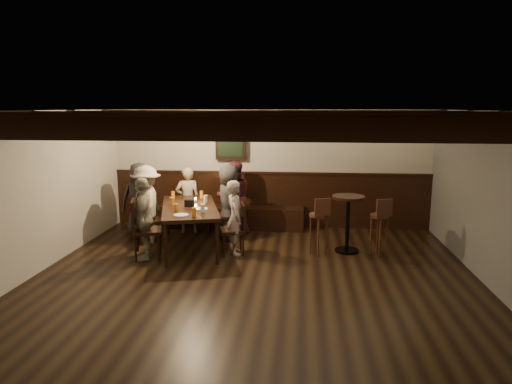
# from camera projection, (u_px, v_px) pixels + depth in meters

# --- Properties ---
(room) EXTENTS (7.00, 7.00, 7.00)m
(room) POSITION_uv_depth(u_px,v_px,m) (249.00, 185.00, 8.18)
(room) COLOR black
(room) RESTS_ON ground
(dining_table) EXTENTS (1.42, 2.19, 0.76)m
(dining_table) POSITION_uv_depth(u_px,v_px,m) (189.00, 209.00, 7.93)
(dining_table) COLOR black
(dining_table) RESTS_ON floor
(chair_left_near) EXTENTS (0.50, 0.50, 0.88)m
(chair_left_near) POSITION_uv_depth(u_px,v_px,m) (150.00, 228.00, 8.32)
(chair_left_near) COLOR black
(chair_left_near) RESTS_ON floor
(chair_left_far) EXTENTS (0.55, 0.55, 0.98)m
(chair_left_far) POSITION_uv_depth(u_px,v_px,m) (146.00, 241.00, 7.44)
(chair_left_far) COLOR black
(chair_left_far) RESTS_ON floor
(chair_right_near) EXTENTS (0.53, 0.53, 0.94)m
(chair_right_near) POSITION_uv_depth(u_px,v_px,m) (228.00, 224.00, 8.56)
(chair_right_near) COLOR black
(chair_right_near) RESTS_ON floor
(chair_right_far) EXTENTS (0.48, 0.48, 0.86)m
(chair_right_far) POSITION_uv_depth(u_px,v_px,m) (234.00, 239.00, 7.69)
(chair_right_far) COLOR black
(chair_right_far) RESTS_ON floor
(person_bench_left) EXTENTS (0.80, 0.63, 1.43)m
(person_bench_left) POSITION_uv_depth(u_px,v_px,m) (140.00, 200.00, 8.64)
(person_bench_left) COLOR #242527
(person_bench_left) RESTS_ON floor
(person_bench_centre) EXTENTS (0.54, 0.43, 1.30)m
(person_bench_centre) POSITION_uv_depth(u_px,v_px,m) (188.00, 200.00, 8.95)
(person_bench_centre) COLOR gray
(person_bench_centre) RESTS_ON floor
(person_bench_right) EXTENTS (0.81, 0.70, 1.41)m
(person_bench_right) POSITION_uv_depth(u_px,v_px,m) (234.00, 197.00, 8.95)
(person_bench_right) COLOR maroon
(person_bench_right) RESTS_ON floor
(person_left_near) EXTENTS (0.76, 1.03, 1.43)m
(person_left_near) POSITION_uv_depth(u_px,v_px,m) (147.00, 204.00, 8.23)
(person_left_near) COLOR #A4968A
(person_left_near) RESTS_ON floor
(person_left_far) EXTENTS (0.53, 0.85, 1.35)m
(person_left_far) POSITION_uv_depth(u_px,v_px,m) (143.00, 218.00, 7.37)
(person_left_far) COLOR #9C977D
(person_left_far) RESTS_ON floor
(person_right_near) EXTENTS (0.62, 0.79, 1.41)m
(person_right_near) POSITION_uv_depth(u_px,v_px,m) (229.00, 202.00, 8.49)
(person_right_near) COLOR #2B2A2D
(person_right_near) RESTS_ON floor
(person_right_far) EXTENTS (0.41, 0.52, 1.25)m
(person_right_far) POSITION_uv_depth(u_px,v_px,m) (235.00, 217.00, 7.63)
(person_right_far) COLOR #A5938B
(person_right_far) RESTS_ON floor
(pint_a) EXTENTS (0.07, 0.07, 0.14)m
(pint_a) POSITION_uv_depth(u_px,v_px,m) (173.00, 195.00, 8.53)
(pint_a) COLOR #BF7219
(pint_a) RESTS_ON dining_table
(pint_b) EXTENTS (0.07, 0.07, 0.14)m
(pint_b) POSITION_uv_depth(u_px,v_px,m) (202.00, 195.00, 8.57)
(pint_b) COLOR #BF7219
(pint_b) RESTS_ON dining_table
(pint_c) EXTENTS (0.07, 0.07, 0.14)m
(pint_c) POSITION_uv_depth(u_px,v_px,m) (172.00, 201.00, 7.95)
(pint_c) COLOR #BF7219
(pint_c) RESTS_ON dining_table
(pint_d) EXTENTS (0.07, 0.07, 0.14)m
(pint_d) POSITION_uv_depth(u_px,v_px,m) (206.00, 199.00, 8.15)
(pint_d) COLOR silver
(pint_d) RESTS_ON dining_table
(pint_e) EXTENTS (0.07, 0.07, 0.14)m
(pint_e) POSITION_uv_depth(u_px,v_px,m) (176.00, 208.00, 7.43)
(pint_e) COLOR #BF7219
(pint_e) RESTS_ON dining_table
(pint_f) EXTENTS (0.07, 0.07, 0.14)m
(pint_f) POSITION_uv_depth(u_px,v_px,m) (203.00, 208.00, 7.40)
(pint_f) COLOR silver
(pint_f) RESTS_ON dining_table
(pint_g) EXTENTS (0.07, 0.07, 0.14)m
(pint_g) POSITION_uv_depth(u_px,v_px,m) (194.00, 212.00, 7.14)
(pint_g) COLOR #BF7219
(pint_g) RESTS_ON dining_table
(plate_near) EXTENTS (0.24, 0.24, 0.01)m
(plate_near) POSITION_uv_depth(u_px,v_px,m) (181.00, 215.00, 7.21)
(plate_near) COLOR white
(plate_near) RESTS_ON dining_table
(plate_far) EXTENTS (0.24, 0.24, 0.01)m
(plate_far) POSITION_uv_depth(u_px,v_px,m) (201.00, 209.00, 7.65)
(plate_far) COLOR white
(plate_far) RESTS_ON dining_table
(condiment_caddy) EXTENTS (0.15, 0.10, 0.12)m
(condiment_caddy) POSITION_uv_depth(u_px,v_px,m) (189.00, 203.00, 7.86)
(condiment_caddy) COLOR black
(condiment_caddy) RESTS_ON dining_table
(candle) EXTENTS (0.05, 0.05, 0.05)m
(candle) POSITION_uv_depth(u_px,v_px,m) (195.00, 201.00, 8.22)
(candle) COLOR beige
(candle) RESTS_ON dining_table
(high_top_table) EXTENTS (0.55, 0.55, 0.98)m
(high_top_table) POSITION_uv_depth(u_px,v_px,m) (348.00, 215.00, 7.73)
(high_top_table) COLOR black
(high_top_table) RESTS_ON floor
(bar_stool_left) EXTENTS (0.34, 0.36, 0.99)m
(bar_stool_left) POSITION_uv_depth(u_px,v_px,m) (318.00, 233.00, 7.63)
(bar_stool_left) COLOR #391D12
(bar_stool_left) RESTS_ON floor
(bar_stool_right) EXTENTS (0.34, 0.35, 0.99)m
(bar_stool_right) POSITION_uv_depth(u_px,v_px,m) (379.00, 234.00, 7.58)
(bar_stool_right) COLOR #391D12
(bar_stool_right) RESTS_ON floor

